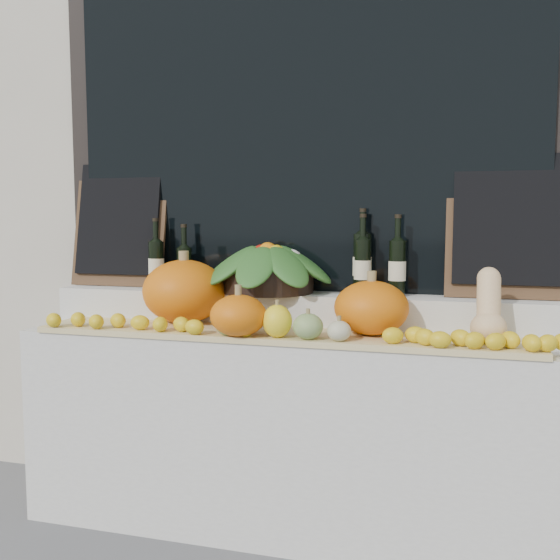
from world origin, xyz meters
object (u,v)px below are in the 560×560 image
object	(u,v)px
pumpkin_right	(371,308)
wine_bottle_tall	(362,263)
pumpkin_left	(184,291)
produce_bowl	(268,267)
butternut_squash	(489,310)

from	to	relation	value
pumpkin_right	wine_bottle_tall	size ratio (longest dim) A/B	0.79
pumpkin_left	wine_bottle_tall	size ratio (longest dim) A/B	0.98
produce_bowl	wine_bottle_tall	size ratio (longest dim) A/B	1.67
pumpkin_left	wine_bottle_tall	bearing A→B (deg)	13.92
pumpkin_left	pumpkin_right	distance (m)	0.86
wine_bottle_tall	butternut_squash	bearing A→B (deg)	-28.70
produce_bowl	wine_bottle_tall	distance (m)	0.43
pumpkin_right	produce_bowl	size ratio (longest dim) A/B	0.47
pumpkin_right	produce_bowl	distance (m)	0.56
butternut_squash	produce_bowl	distance (m)	1.00
pumpkin_left	produce_bowl	world-z (taller)	produce_bowl
butternut_squash	produce_bowl	xyz separation A→B (m)	(-0.96, 0.24, 0.12)
butternut_squash	pumpkin_left	bearing A→B (deg)	175.79
butternut_squash	pumpkin_right	bearing A→B (deg)	176.08
produce_bowl	pumpkin_left	bearing A→B (deg)	-157.91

